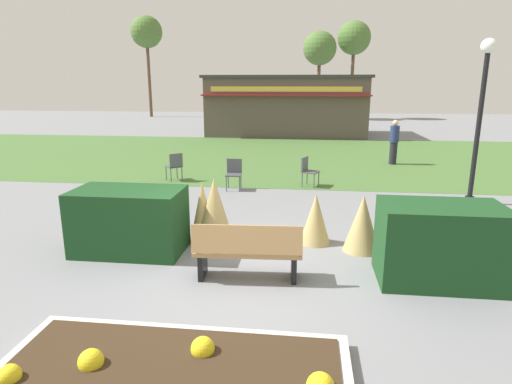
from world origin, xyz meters
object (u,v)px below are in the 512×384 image
object	(u,v)px
tree_left_bg	(320,49)
lamppost_mid	(482,103)
trash_bin	(86,221)
cafe_chair_east	(175,164)
parked_car_west_slot	(269,114)
tree_right_bg	(354,39)
person_strolling	(394,142)
park_bench	(247,251)
cafe_chair_center	(308,169)
tree_center_bg	(147,33)
cafe_chair_west	(234,172)
food_kiosk	(287,105)

from	to	relation	value
tree_left_bg	lamppost_mid	bearing A→B (deg)	-82.75
trash_bin	cafe_chair_east	world-z (taller)	cafe_chair_east
parked_car_west_slot	tree_right_bg	size ratio (longest dim) A/B	0.52
person_strolling	park_bench	bearing A→B (deg)	-146.15
trash_bin	parked_car_west_slot	world-z (taller)	parked_car_west_slot
lamppost_mid	cafe_chair_center	distance (m)	4.87
lamppost_mid	cafe_chair_center	size ratio (longest dim) A/B	4.58
tree_left_bg	tree_center_bg	distance (m)	15.47
park_bench	cafe_chair_west	distance (m)	6.04
cafe_chair_east	tree_center_bg	size ratio (longest dim) A/B	0.10
lamppost_mid	tree_left_bg	bearing A→B (deg)	97.25
park_bench	food_kiosk	bearing A→B (deg)	91.22
food_kiosk	trash_bin	bearing A→B (deg)	-98.78
parked_car_west_slot	tree_left_bg	bearing A→B (deg)	44.91
lamppost_mid	person_strolling	xyz separation A→B (m)	(-0.93, 5.54, -1.71)
lamppost_mid	trash_bin	world-z (taller)	lamppost_mid
trash_bin	cafe_chair_east	distance (m)	5.54
cafe_chair_west	cafe_chair_east	xyz separation A→B (m)	(-2.06, 0.90, 0.00)
tree_center_bg	cafe_chair_east	bearing A→B (deg)	-68.31
parked_car_west_slot	tree_center_bg	bearing A→B (deg)	157.18
trash_bin	tree_center_bg	distance (m)	34.09
cafe_chair_east	person_strolling	xyz separation A→B (m)	(7.45, 3.81, 0.33)
cafe_chair_west	tree_left_bg	world-z (taller)	tree_left_bg
park_bench	food_kiosk	world-z (taller)	food_kiosk
lamppost_mid	cafe_chair_center	bearing A→B (deg)	160.65
food_kiosk	cafe_chair_center	bearing A→B (deg)	-84.37
park_bench	tree_left_bg	world-z (taller)	tree_left_bg
trash_bin	person_strolling	bearing A→B (deg)	51.21
park_bench	tree_center_bg	distance (m)	36.40
person_strolling	tree_right_bg	distance (m)	23.10
cafe_chair_east	person_strolling	distance (m)	8.38
parked_car_west_slot	trash_bin	bearing A→B (deg)	-92.38
trash_bin	lamppost_mid	bearing A→B (deg)	24.27
cafe_chair_west	food_kiosk	bearing A→B (deg)	86.81
lamppost_mid	tree_right_bg	bearing A→B (deg)	91.13
park_bench	person_strolling	distance (m)	11.42
food_kiosk	parked_car_west_slot	world-z (taller)	food_kiosk
tree_center_bg	trash_bin	bearing A→B (deg)	-71.93
parked_car_west_slot	tree_right_bg	bearing A→B (deg)	35.32
trash_bin	parked_car_west_slot	distance (m)	26.92
park_bench	cafe_chair_west	world-z (taller)	park_bench
lamppost_mid	cafe_chair_east	xyz separation A→B (m)	(-8.38, 1.73, -2.04)
lamppost_mid	food_kiosk	xyz separation A→B (m)	(-5.52, 15.14, -0.82)
lamppost_mid	tree_center_bg	distance (m)	34.00
cafe_chair_west	person_strolling	xyz separation A→B (m)	(5.38, 4.71, 0.33)
food_kiosk	cafe_chair_west	world-z (taller)	food_kiosk
park_bench	tree_left_bg	distance (m)	32.55
park_bench	tree_center_bg	xyz separation A→B (m)	(-13.71, 33.00, 6.91)
trash_bin	tree_left_bg	size ratio (longest dim) A/B	0.12
trash_bin	cafe_chair_center	bearing A→B (deg)	50.95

